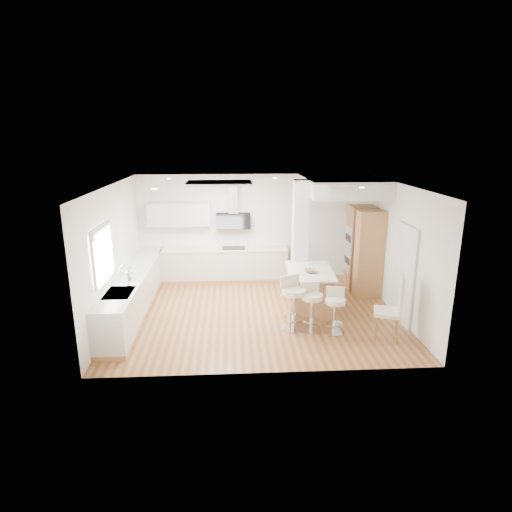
{
  "coord_description": "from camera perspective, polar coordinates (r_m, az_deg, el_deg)",
  "views": [
    {
      "loc": [
        -0.56,
        -8.73,
        3.76
      ],
      "look_at": [
        -0.02,
        0.4,
        1.18
      ],
      "focal_mm": 30.0,
      "sensor_mm": 36.0,
      "label": 1
    }
  ],
  "objects": [
    {
      "name": "window_left",
      "position": [
        8.44,
        -19.78,
        0.65
      ],
      "size": [
        0.06,
        1.28,
        1.07
      ],
      "color": "white",
      "rests_on": "ground"
    },
    {
      "name": "dining_chair",
      "position": [
        8.53,
        17.96,
        -6.2
      ],
      "size": [
        0.63,
        0.63,
        1.28
      ],
      "rotation": [
        0.0,
        0.0,
        -0.32
      ],
      "color": "beige",
      "rests_on": "ground"
    },
    {
      "name": "bar_stool_c",
      "position": [
        8.54,
        10.46,
        -6.87
      ],
      "size": [
        0.48,
        0.48,
        0.91
      ],
      "rotation": [
        0.0,
        0.0,
        -0.19
      ],
      "color": "silver",
      "rests_on": "ground"
    },
    {
      "name": "wall_back",
      "position": [
        11.49,
        -0.54,
        3.89
      ],
      "size": [
        6.0,
        0.04,
        2.8
      ],
      "primitive_type": "cube",
      "color": "white",
      "rests_on": "ground"
    },
    {
      "name": "bar_stool_a",
      "position": [
        8.56,
        4.99,
        -5.87
      ],
      "size": [
        0.65,
        0.65,
        1.09
      ],
      "rotation": [
        0.0,
        0.0,
        0.41
      ],
      "color": "silver",
      "rests_on": "ground"
    },
    {
      "name": "skylight",
      "position": [
        9.38,
        -4.87,
        9.64
      ],
      "size": [
        4.1,
        2.1,
        0.06
      ],
      "color": "silver",
      "rests_on": "ground"
    },
    {
      "name": "pillar",
      "position": [
        10.09,
        5.87,
        2.14
      ],
      "size": [
        0.35,
        0.35,
        2.8
      ],
      "color": "silver",
      "rests_on": "ground"
    },
    {
      "name": "wall_right",
      "position": [
        9.71,
        18.2,
        0.89
      ],
      "size": [
        0.04,
        5.0,
        2.8
      ],
      "primitive_type": "cube",
      "color": "white",
      "rests_on": "ground"
    },
    {
      "name": "bar_stool_b",
      "position": [
        8.56,
        7.4,
        -6.42
      ],
      "size": [
        0.49,
        0.49,
        0.97
      ],
      "rotation": [
        0.0,
        0.0,
        0.14
      ],
      "color": "silver",
      "rests_on": "ground"
    },
    {
      "name": "doorway_right",
      "position": [
        9.28,
        19.17,
        -2.45
      ],
      "size": [
        0.05,
        1.0,
        2.1
      ],
      "color": "#443E35",
      "rests_on": "ground"
    },
    {
      "name": "ground",
      "position": [
        9.52,
        0.24,
        -7.51
      ],
      "size": [
        6.0,
        6.0,
        0.0
      ],
      "primitive_type": "plane",
      "color": "#A46A3C",
      "rests_on": "ground"
    },
    {
      "name": "wall_left",
      "position": [
        9.36,
        -18.4,
        0.34
      ],
      "size": [
        0.04,
        5.0,
        2.8
      ],
      "primitive_type": "cube",
      "color": "white",
      "rests_on": "ground"
    },
    {
      "name": "soffit",
      "position": [
        10.53,
        11.39,
        9.12
      ],
      "size": [
        1.78,
        2.2,
        0.4
      ],
      "color": "silver",
      "rests_on": "ground"
    },
    {
      "name": "peninsula",
      "position": [
        9.6,
        7.08,
        -4.47
      ],
      "size": [
        1.09,
        1.57,
        0.99
      ],
      "rotation": [
        0.0,
        0.0,
        -0.07
      ],
      "color": "#B4804D",
      "rests_on": "ground"
    },
    {
      "name": "counter_back",
      "position": [
        11.38,
        -5.07,
        0.06
      ],
      "size": [
        3.62,
        0.63,
        2.5
      ],
      "color": "#B4804D",
      "rests_on": "ground"
    },
    {
      "name": "ceiling",
      "position": [
        9.52,
        0.24,
        -7.51
      ],
      "size": [
        6.0,
        5.0,
        0.02
      ],
      "primitive_type": "cube",
      "color": "silver",
      "rests_on": "ground"
    },
    {
      "name": "counter_left",
      "position": [
        9.78,
        -15.88,
        -4.6
      ],
      "size": [
        0.63,
        4.5,
        1.35
      ],
      "color": "#B4804D",
      "rests_on": "ground"
    },
    {
      "name": "oven_column",
      "position": [
        10.81,
        14.13,
        0.75
      ],
      "size": [
        0.63,
        1.21,
        2.1
      ],
      "color": "#B4804D",
      "rests_on": "ground"
    }
  ]
}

